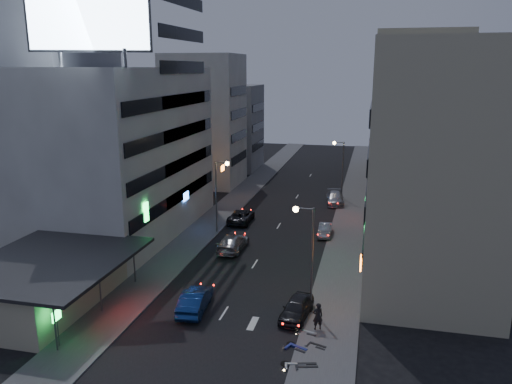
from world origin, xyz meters
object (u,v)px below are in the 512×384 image
(parked_car_left, at_px, (241,216))
(scooter_blue, at_px, (308,341))
(parked_car_right_near, at_px, (297,308))
(road_car_blue, at_px, (195,300))
(parked_car_right_far, at_px, (335,198))
(scooter_silver_a, at_px, (307,354))
(person, at_px, (318,316))
(scooter_black_b, at_px, (328,339))
(scooter_black_a, at_px, (317,354))
(parked_car_right_mid, at_px, (325,230))
(scooter_silver_b, at_px, (318,326))
(road_car_silver, at_px, (233,242))

(parked_car_left, xyz_separation_m, scooter_blue, (11.52, -26.03, -0.01))
(parked_car_right_near, distance_m, road_car_blue, 7.71)
(parked_car_right_far, xyz_separation_m, scooter_silver_a, (1.36, -38.53, -0.07))
(person, bearing_deg, scooter_silver_a, 62.20)
(scooter_silver_a, bearing_deg, scooter_black_b, -37.21)
(scooter_silver_a, bearing_deg, parked_car_left, 12.15)
(scooter_black_a, bearing_deg, scooter_blue, 13.33)
(parked_car_right_mid, xyz_separation_m, road_car_blue, (-7.86, -19.74, 0.17))
(parked_car_left, distance_m, scooter_black_b, 28.42)
(person, distance_m, scooter_silver_b, 0.71)
(road_car_blue, height_order, road_car_silver, road_car_blue)
(person, distance_m, scooter_blue, 2.80)
(parked_car_right_near, bearing_deg, scooter_black_a, -61.38)
(scooter_blue, bearing_deg, parked_car_left, 47.34)
(parked_car_left, bearing_deg, parked_car_right_far, -134.81)
(parked_car_left, height_order, parked_car_right_far, parked_car_right_far)
(scooter_silver_b, bearing_deg, parked_car_left, 41.18)
(parked_car_right_far, distance_m, person, 34.25)
(person, bearing_deg, scooter_silver_b, 72.50)
(parked_car_right_near, height_order, road_car_blue, road_car_blue)
(person, bearing_deg, parked_car_right_mid, -111.08)
(road_car_blue, bearing_deg, person, 169.17)
(parked_car_right_mid, bearing_deg, scooter_black_a, -86.37)
(person, relative_size, scooter_blue, 0.98)
(parked_car_right_far, bearing_deg, scooter_black_b, -93.62)
(parked_car_right_mid, height_order, scooter_silver_b, parked_car_right_mid)
(road_car_silver, height_order, scooter_silver_b, road_car_silver)
(parked_car_left, bearing_deg, scooter_silver_b, 114.79)
(person, bearing_deg, parked_car_left, -88.50)
(parked_car_left, height_order, scooter_silver_a, parked_car_left)
(scooter_black_a, relative_size, scooter_silver_a, 1.02)
(parked_car_right_mid, distance_m, scooter_silver_a, 24.97)
(scooter_black_a, bearing_deg, parked_car_left, 9.79)
(parked_car_right_near, height_order, scooter_black_b, parked_car_right_near)
(road_car_blue, distance_m, scooter_silver_b, 9.59)
(parked_car_left, distance_m, scooter_silver_a, 29.93)
(road_car_blue, bearing_deg, scooter_silver_b, 165.89)
(parked_car_right_far, height_order, scooter_black_a, parked_car_right_far)
(parked_car_right_near, bearing_deg, parked_car_right_far, 97.42)
(scooter_black_a, bearing_deg, road_car_silver, 16.10)
(parked_car_right_mid, height_order, road_car_silver, road_car_silver)
(parked_car_right_near, height_order, parked_car_right_mid, parked_car_right_near)
(parked_car_left, distance_m, scooter_black_a, 29.99)
(parked_car_right_mid, relative_size, scooter_silver_b, 2.14)
(scooter_black_b, distance_m, scooter_silver_b, 1.79)
(scooter_black_b, bearing_deg, parked_car_right_near, 54.29)
(parked_car_right_near, distance_m, person, 2.33)
(scooter_silver_b, bearing_deg, parked_car_right_far, 17.37)
(road_car_blue, distance_m, person, 9.45)
(parked_car_right_far, bearing_deg, scooter_silver_b, -94.79)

